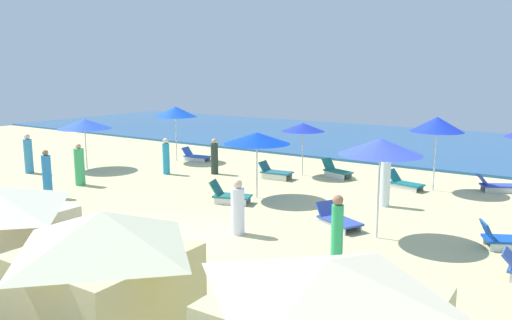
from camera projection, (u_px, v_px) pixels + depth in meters
ground_plane at (135, 245)px, 12.84m from camera, size 60.00×60.00×0.00m
ocean at (408, 143)px, 30.74m from camera, size 60.00×15.91×0.12m
cabana_4 at (106, 299)px, 6.85m from camera, size 2.24×2.16×2.58m
lounge_chair_0_0 at (498, 186)px, 18.49m from camera, size 1.58×1.22×0.62m
umbrella_1 at (257, 138)px, 17.30m from camera, size 2.31×2.31×2.31m
lounge_chair_1_0 at (229, 195)px, 16.90m from camera, size 1.49×1.04×0.76m
lounge_chair_2_0 at (505, 239)px, 12.58m from camera, size 1.43×1.14×0.69m
umbrella_3 at (303, 127)px, 21.09m from camera, size 1.82×1.82×2.24m
lounge_chair_3_0 at (275, 172)px, 20.71m from camera, size 1.39×0.80×0.69m
lounge_chair_3_1 at (336, 171)px, 20.90m from camera, size 1.42×0.91×0.75m
umbrella_4 at (175, 112)px, 24.43m from camera, size 2.07×2.07×2.69m
lounge_chair_4_0 at (196, 156)px, 24.87m from camera, size 1.48×0.74×0.64m
umbrella_5 at (437, 124)px, 18.27m from camera, size 1.93×1.93×2.75m
lounge_chair_5_0 at (404, 183)px, 18.91m from camera, size 1.46×0.84×0.68m
umbrella_6 at (380, 147)px, 13.00m from camera, size 2.18×2.18×2.68m
lounge_chair_6_0 at (337, 219)px, 14.31m from camera, size 1.57×1.22×0.63m
umbrella_7 at (84, 124)px, 22.49m from camera, size 2.40×2.40×2.27m
beachgoer_0 at (214, 157)px, 21.60m from camera, size 0.32×0.32×1.55m
beachgoer_1 at (79, 166)px, 19.48m from camera, size 0.52×0.52×1.64m
beachgoer_2 at (337, 229)px, 11.64m from camera, size 0.37×0.37×1.60m
beachgoer_3 at (47, 175)px, 17.65m from camera, size 0.39×0.39×1.69m
beachgoer_4 at (238, 209)px, 13.62m from camera, size 0.53×0.53×1.53m
beachgoer_5 at (166, 157)px, 21.57m from camera, size 0.38×0.38×1.56m
beachgoer_6 at (28, 155)px, 21.77m from camera, size 0.50×0.50×1.72m
beachgoer_7 at (385, 183)px, 16.43m from camera, size 0.44×0.44×1.69m
beach_ball_0 at (332, 210)px, 15.62m from camera, size 0.27×0.27×0.27m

